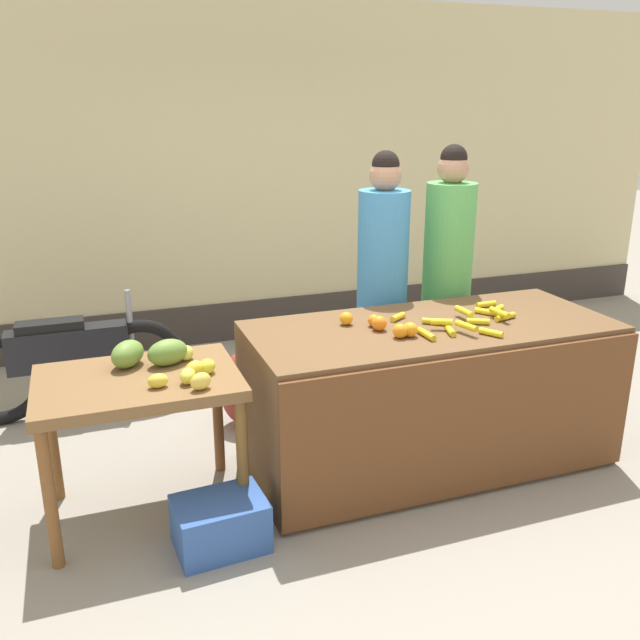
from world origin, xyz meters
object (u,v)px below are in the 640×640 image
(vendor_woman_blue_shirt, at_px, (382,288))
(produce_crate, at_px, (220,524))
(parked_motorcycle, at_px, (70,361))
(vendor_woman_green_shirt, at_px, (447,280))
(produce_sack, at_px, (246,388))

(vendor_woman_blue_shirt, bearing_deg, produce_crate, -140.66)
(produce_crate, bearing_deg, vendor_woman_blue_shirt, 39.34)
(vendor_woman_blue_shirt, distance_m, parked_motorcycle, 2.22)
(vendor_woman_blue_shirt, relative_size, vendor_woman_green_shirt, 0.98)
(vendor_woman_green_shirt, bearing_deg, parked_motorcycle, 164.29)
(produce_sack, bearing_deg, vendor_woman_blue_shirt, -9.30)
(produce_crate, bearing_deg, vendor_woman_green_shirt, 31.08)
(vendor_woman_green_shirt, xyz_separation_m, produce_sack, (-1.42, 0.15, -0.67))
(parked_motorcycle, height_order, produce_sack, parked_motorcycle)
(vendor_woman_blue_shirt, distance_m, produce_sack, 1.15)
(vendor_woman_green_shirt, bearing_deg, produce_sack, 173.85)
(vendor_woman_green_shirt, distance_m, produce_crate, 2.33)
(vendor_woman_green_shirt, height_order, produce_crate, vendor_woman_green_shirt)
(produce_sack, bearing_deg, parked_motorcycle, 153.30)
(vendor_woman_blue_shirt, relative_size, produce_sack, 3.43)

